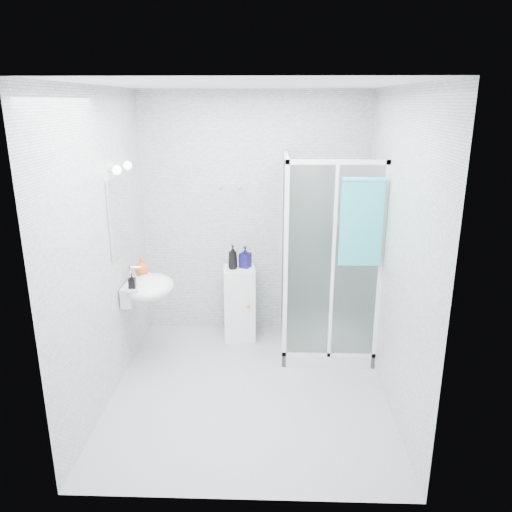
{
  "coord_description": "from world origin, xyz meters",
  "views": [
    {
      "loc": [
        0.19,
        -3.92,
        2.48
      ],
      "look_at": [
        0.05,
        0.35,
        1.15
      ],
      "focal_mm": 35.0,
      "sensor_mm": 36.0,
      "label": 1
    }
  ],
  "objects_px": {
    "shower_enclosure": "(318,310)",
    "soap_dispenser_orange": "(142,266)",
    "shampoo_bottle_a": "(233,257)",
    "wall_basin": "(147,287)",
    "shampoo_bottle_b": "(245,257)",
    "storage_cabinet": "(239,303)",
    "soap_dispenser_black": "(132,281)",
    "hand_towel": "(361,220)"
  },
  "relations": [
    {
      "from": "hand_towel",
      "to": "shampoo_bottle_a",
      "type": "distance_m",
      "value": 1.47
    },
    {
      "from": "wall_basin",
      "to": "shampoo_bottle_a",
      "type": "bearing_deg",
      "value": 37.07
    },
    {
      "from": "hand_towel",
      "to": "soap_dispenser_orange",
      "type": "bearing_deg",
      "value": 172.89
    },
    {
      "from": "shampoo_bottle_b",
      "to": "soap_dispenser_black",
      "type": "height_order",
      "value": "shampoo_bottle_b"
    },
    {
      "from": "storage_cabinet",
      "to": "soap_dispenser_black",
      "type": "distance_m",
      "value": 1.32
    },
    {
      "from": "shower_enclosure",
      "to": "soap_dispenser_orange",
      "type": "relative_size",
      "value": 11.63
    },
    {
      "from": "shampoo_bottle_a",
      "to": "hand_towel",
      "type": "bearing_deg",
      "value": -29.26
    },
    {
      "from": "hand_towel",
      "to": "soap_dispenser_orange",
      "type": "relative_size",
      "value": 4.59
    },
    {
      "from": "wall_basin",
      "to": "storage_cabinet",
      "type": "height_order",
      "value": "wall_basin"
    },
    {
      "from": "hand_towel",
      "to": "soap_dispenser_black",
      "type": "height_order",
      "value": "hand_towel"
    },
    {
      "from": "shower_enclosure",
      "to": "wall_basin",
      "type": "relative_size",
      "value": 3.57
    },
    {
      "from": "hand_towel",
      "to": "soap_dispenser_orange",
      "type": "height_order",
      "value": "hand_towel"
    },
    {
      "from": "shower_enclosure",
      "to": "shampoo_bottle_b",
      "type": "height_order",
      "value": "shower_enclosure"
    },
    {
      "from": "hand_towel",
      "to": "shampoo_bottle_b",
      "type": "relative_size",
      "value": 3.43
    },
    {
      "from": "soap_dispenser_orange",
      "to": "soap_dispenser_black",
      "type": "xyz_separation_m",
      "value": [
        0.0,
        -0.36,
        -0.02
      ]
    },
    {
      "from": "wall_basin",
      "to": "storage_cabinet",
      "type": "distance_m",
      "value": 1.1
    },
    {
      "from": "storage_cabinet",
      "to": "shampoo_bottle_a",
      "type": "relative_size",
      "value": 3.09
    },
    {
      "from": "wall_basin",
      "to": "soap_dispenser_black",
      "type": "distance_m",
      "value": 0.25
    },
    {
      "from": "soap_dispenser_orange",
      "to": "soap_dispenser_black",
      "type": "relative_size",
      "value": 1.25
    },
    {
      "from": "hand_towel",
      "to": "shampoo_bottle_b",
      "type": "bearing_deg",
      "value": 145.84
    },
    {
      "from": "soap_dispenser_orange",
      "to": "soap_dispenser_black",
      "type": "bearing_deg",
      "value": -89.29
    },
    {
      "from": "wall_basin",
      "to": "shampoo_bottle_b",
      "type": "height_order",
      "value": "shampoo_bottle_b"
    },
    {
      "from": "shower_enclosure",
      "to": "shampoo_bottle_b",
      "type": "xyz_separation_m",
      "value": [
        -0.76,
        0.32,
        0.46
      ]
    },
    {
      "from": "shampoo_bottle_a",
      "to": "shampoo_bottle_b",
      "type": "relative_size",
      "value": 1.12
    },
    {
      "from": "shampoo_bottle_a",
      "to": "soap_dispenser_orange",
      "type": "bearing_deg",
      "value": -154.28
    },
    {
      "from": "shampoo_bottle_a",
      "to": "soap_dispenser_orange",
      "type": "distance_m",
      "value": 0.95
    },
    {
      "from": "hand_towel",
      "to": "storage_cabinet",
      "type": "bearing_deg",
      "value": 148.86
    },
    {
      "from": "shampoo_bottle_b",
      "to": "soap_dispenser_orange",
      "type": "relative_size",
      "value": 1.34
    },
    {
      "from": "hand_towel",
      "to": "soap_dispenser_orange",
      "type": "distance_m",
      "value": 2.13
    },
    {
      "from": "shampoo_bottle_b",
      "to": "soap_dispenser_black",
      "type": "relative_size",
      "value": 1.68
    },
    {
      "from": "hand_towel",
      "to": "shampoo_bottle_b",
      "type": "distance_m",
      "value": 1.41
    },
    {
      "from": "shampoo_bottle_a",
      "to": "shampoo_bottle_b",
      "type": "xyz_separation_m",
      "value": [
        0.13,
        0.05,
        -0.01
      ]
    },
    {
      "from": "storage_cabinet",
      "to": "shampoo_bottle_a",
      "type": "distance_m",
      "value": 0.53
    },
    {
      "from": "wall_basin",
      "to": "soap_dispenser_orange",
      "type": "relative_size",
      "value": 3.26
    },
    {
      "from": "shower_enclosure",
      "to": "shampoo_bottle_a",
      "type": "distance_m",
      "value": 1.04
    },
    {
      "from": "shower_enclosure",
      "to": "hand_towel",
      "type": "bearing_deg",
      "value": -52.69
    },
    {
      "from": "storage_cabinet",
      "to": "soap_dispenser_orange",
      "type": "bearing_deg",
      "value": -160.65
    },
    {
      "from": "storage_cabinet",
      "to": "soap_dispenser_black",
      "type": "height_order",
      "value": "soap_dispenser_black"
    },
    {
      "from": "storage_cabinet",
      "to": "shower_enclosure",
      "type": "bearing_deg",
      "value": -24.26
    },
    {
      "from": "storage_cabinet",
      "to": "shampoo_bottle_b",
      "type": "height_order",
      "value": "shampoo_bottle_b"
    },
    {
      "from": "wall_basin",
      "to": "soap_dispenser_black",
      "type": "height_order",
      "value": "wall_basin"
    },
    {
      "from": "storage_cabinet",
      "to": "soap_dispenser_black",
      "type": "bearing_deg",
      "value": -144.83
    }
  ]
}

